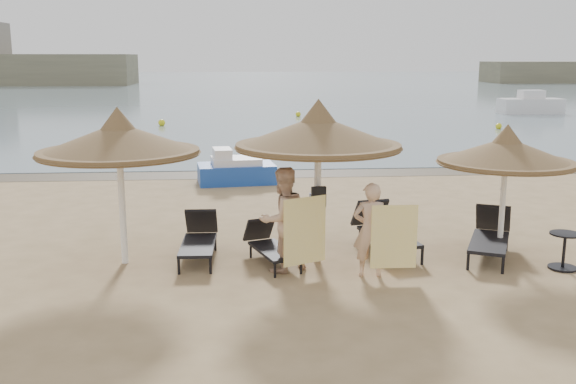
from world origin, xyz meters
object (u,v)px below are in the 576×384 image
object	(u,v)px
palapa_left	(119,140)
person_right	(370,222)
lounger_far_right	(490,235)
palapa_right	(506,152)
lounger_near_right	(383,230)
lounger_near_left	(269,244)
person_left	(283,211)
palapa_center	(318,133)
side_table	(564,252)
lounger_far_left	(199,238)
pedal_boat	(235,170)

from	to	relation	value
palapa_left	person_right	xyz separation A→B (m)	(4.29, -1.03, -1.31)
palapa_left	lounger_far_right	world-z (taller)	palapa_left
palapa_right	lounger_near_right	bearing A→B (deg)	165.11
palapa_left	lounger_near_left	xyz separation A→B (m)	(2.62, -0.12, -1.93)
palapa_left	person_left	world-z (taller)	palapa_left
palapa_center	side_table	xyz separation A→B (m)	(4.28, -0.80, -2.05)
palapa_center	side_table	size ratio (longest dim) A/B	4.59
person_left	palapa_center	bearing A→B (deg)	-172.30
palapa_center	person_right	bearing A→B (deg)	-48.36
lounger_far_right	person_left	world-z (taller)	person_left
palapa_right	lounger_far_left	size ratio (longest dim) A/B	1.37
palapa_left	pedal_boat	size ratio (longest dim) A/B	1.20
lounger_near_left	person_right	xyz separation A→B (m)	(1.66, -0.91, 0.62)
lounger_far_left	person_left	world-z (taller)	person_left
palapa_center	person_left	size ratio (longest dim) A/B	1.40
lounger_near_right	pedal_boat	world-z (taller)	pedal_boat
palapa_left	person_right	bearing A→B (deg)	-13.55
lounger_far_right	person_right	world-z (taller)	person_right
person_left	palapa_left	bearing A→B (deg)	-41.25
palapa_left	palapa_center	distance (m)	3.50
palapa_left	lounger_far_right	bearing A→B (deg)	-0.56
lounger_far_right	lounger_near_right	bearing A→B (deg)	-169.69
palapa_center	person_right	size ratio (longest dim) A/B	1.58
lounger_near_left	side_table	xyz separation A→B (m)	(5.15, -0.83, -0.02)
palapa_right	side_table	world-z (taller)	palapa_right
person_left	lounger_far_left	bearing A→B (deg)	-59.18
person_right	pedal_boat	size ratio (longest dim) A/B	0.79
palapa_left	lounger_far_left	distance (m)	2.32
palapa_center	lounger_far_left	size ratio (longest dim) A/B	1.63
palapa_center	pedal_boat	bearing A→B (deg)	101.18
lounger_far_left	pedal_boat	xyz separation A→B (m)	(0.67, 7.20, 0.02)
palapa_right	lounger_near_right	xyz separation A→B (m)	(-2.11, 0.56, -1.58)
lounger_near_left	lounger_far_right	size ratio (longest dim) A/B	0.84
palapa_left	palapa_right	world-z (taller)	palapa_left
palapa_center	lounger_far_left	xyz separation A→B (m)	(-2.17, 0.40, -1.99)
palapa_center	lounger_near_left	size ratio (longest dim) A/B	1.76
lounger_near_right	lounger_far_right	bearing A→B (deg)	-26.37
lounger_far_left	lounger_near_right	distance (m)	3.53
palapa_center	lounger_near_right	world-z (taller)	palapa_center
palapa_center	lounger_far_right	world-z (taller)	palapa_center
palapa_center	person_left	bearing A→B (deg)	-143.70
palapa_left	palapa_right	distance (m)	6.97
person_right	palapa_center	bearing A→B (deg)	-42.27
palapa_right	lounger_far_left	xyz separation A→B (m)	(-5.63, 0.36, -1.61)
side_table	pedal_boat	bearing A→B (deg)	124.53
lounger_far_right	palapa_right	bearing A→B (deg)	13.29
lounger_far_left	pedal_boat	bearing A→B (deg)	86.34
palapa_right	pedal_boat	xyz separation A→B (m)	(-4.97, 7.56, -1.59)
pedal_boat	palapa_right	bearing A→B (deg)	-63.57
pedal_boat	lounger_far_left	bearing A→B (deg)	-102.17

